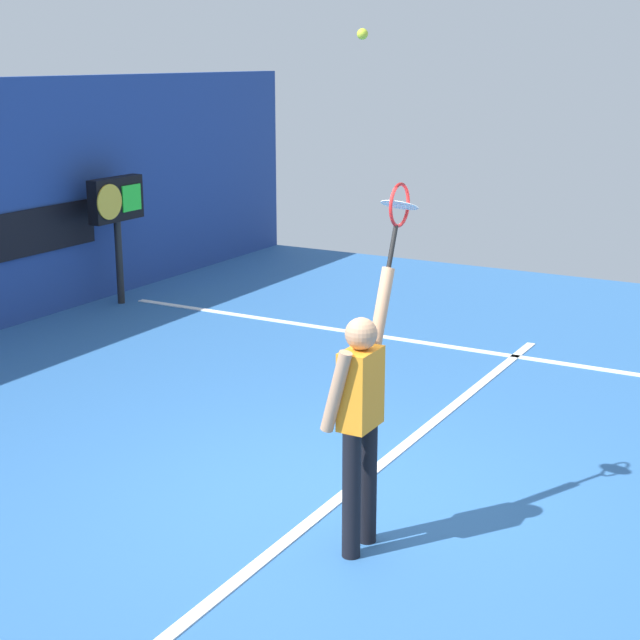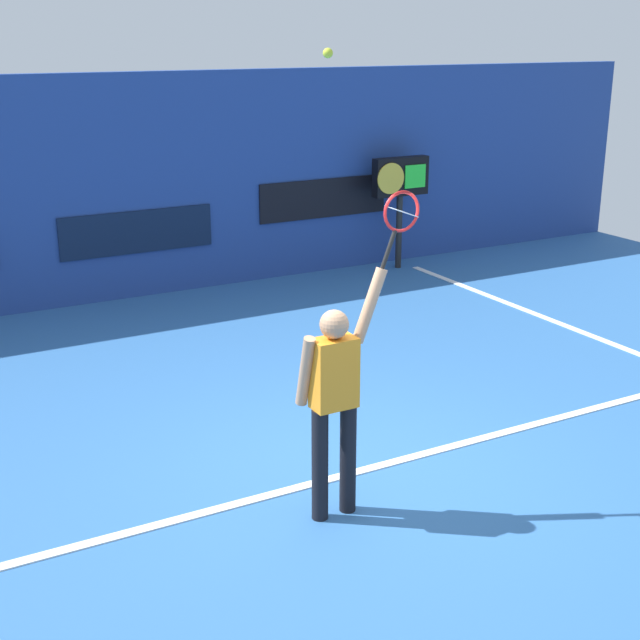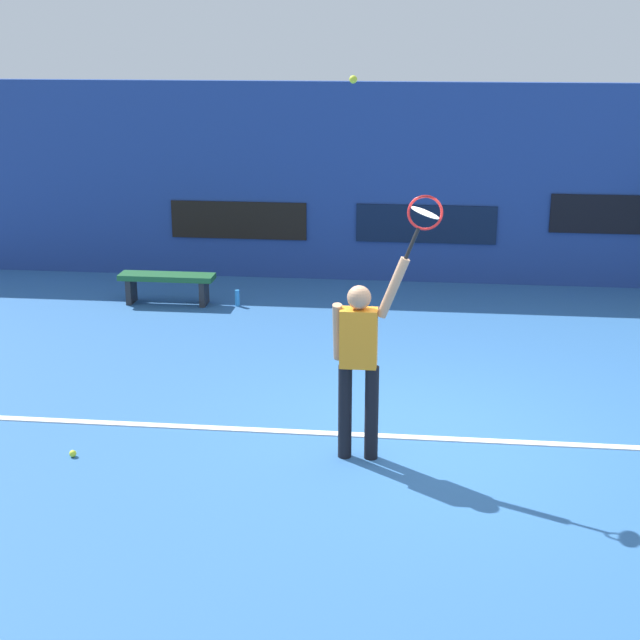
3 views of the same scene
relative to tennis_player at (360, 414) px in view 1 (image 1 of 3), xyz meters
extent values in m
plane|color=#2D609E|center=(0.56, 0.52, -1.01)|extent=(18.00, 18.00, 0.00)
cube|color=black|center=(3.56, 6.56, 0.15)|extent=(2.20, 0.03, 0.60)
cube|color=white|center=(0.56, 0.49, -1.00)|extent=(10.00, 0.10, 0.01)
cube|color=white|center=(4.95, 2.52, -1.00)|extent=(0.10, 7.00, 0.01)
cylinder|color=black|center=(-0.13, 0.00, -0.55)|extent=(0.13, 0.13, 0.92)
cylinder|color=black|center=(0.12, 0.00, -0.55)|extent=(0.13, 0.13, 0.92)
cube|color=orange|center=(-0.01, 0.00, 0.18)|extent=(0.34, 0.20, 0.55)
sphere|color=tan|center=(-0.01, 0.00, 0.57)|extent=(0.22, 0.22, 0.22)
cylinder|color=tan|center=(0.30, 0.00, 0.67)|extent=(0.29, 0.09, 0.57)
cylinder|color=tan|center=(-0.21, 0.08, 0.21)|extent=(0.09, 0.23, 0.58)
cylinder|color=black|center=(0.45, 0.00, 1.08)|extent=(0.14, 0.03, 0.29)
torus|color=red|center=(0.56, 0.00, 1.36)|extent=(0.41, 0.02, 0.41)
cylinder|color=silver|center=(0.56, 0.00, 1.36)|extent=(0.25, 0.27, 0.10)
sphere|color=#CCE033|center=(-0.08, -0.03, 2.48)|extent=(0.07, 0.07, 0.07)
cylinder|color=black|center=(4.72, 6.17, -0.42)|extent=(0.10, 0.10, 1.17)
cube|color=black|center=(4.72, 6.17, 0.46)|extent=(0.95, 0.18, 0.60)
cylinder|color=gold|center=(4.47, 6.07, 0.46)|extent=(0.48, 0.02, 0.48)
cube|color=#26D833|center=(4.92, 6.07, 0.46)|extent=(0.38, 0.02, 0.36)
camera|label=1|loc=(-5.60, -2.82, 2.35)|focal=54.97mm
camera|label=2|loc=(-3.08, -5.36, 2.62)|focal=49.70mm
camera|label=3|loc=(0.58, -8.24, 2.91)|focal=53.33mm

